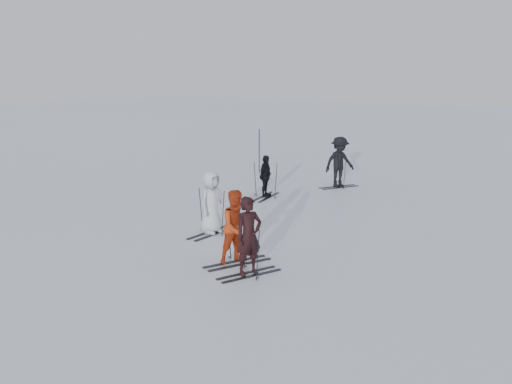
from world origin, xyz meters
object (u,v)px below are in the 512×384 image
skier_near_dark (249,237)px  piste_marker (259,151)px  skier_uphill_far (339,163)px  skier_grey (212,203)px  skier_red (237,228)px  skier_uphill_left (265,177)px

skier_near_dark → piste_marker: piste_marker is taller
skier_uphill_far → skier_grey: bearing=-150.7°
skier_red → piste_marker: (-6.45, 10.28, 0.09)m
skier_grey → skier_uphill_far: 7.86m
skier_near_dark → skier_red: size_ratio=1.01×
skier_near_dark → skier_red: 0.82m
skier_uphill_far → skier_uphill_left: bearing=-174.1°
skier_uphill_left → skier_uphill_far: (1.38, 3.15, 0.23)m
skier_red → skier_uphill_far: skier_uphill_far is taller
skier_red → skier_grey: bearing=75.4°
skier_near_dark → skier_red: skier_near_dark is taller
skier_grey → piste_marker: bearing=27.8°
skier_near_dark → piste_marker: 12.89m
skier_grey → skier_uphill_left: skier_grey is taller
skier_grey → skier_uphill_left: (-1.34, 4.71, -0.13)m
skier_uphill_left → piste_marker: size_ratio=0.77×
skier_near_dark → skier_uphill_far: size_ratio=0.91×
skier_red → piste_marker: bearing=55.4°
skier_near_dark → skier_red: bearing=77.4°
skier_uphill_left → piste_marker: bearing=26.7°
skier_near_dark → skier_uphill_left: size_ratio=1.18×
skier_red → skier_uphill_left: (-3.48, 6.36, -0.13)m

